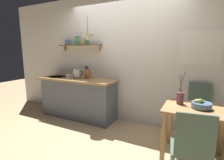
{
  "coord_description": "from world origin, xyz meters",
  "views": [
    {
      "loc": [
        1.37,
        -2.65,
        1.52
      ],
      "look_at": [
        -0.1,
        0.25,
        0.95
      ],
      "focal_mm": 27.03,
      "sensor_mm": 36.0,
      "label": 1
    }
  ],
  "objects": [
    {
      "name": "dining_chair_near",
      "position": [
        1.39,
        -0.86,
        0.53
      ],
      "size": [
        0.46,
        0.44,
        0.94
      ],
      "color": "#4C6B5B",
      "rests_on": "ground_plane"
    },
    {
      "name": "fruit_bowl",
      "position": [
        1.46,
        -0.2,
        0.81
      ],
      "size": [
        0.25,
        0.25,
        0.14
      ],
      "color": "#51759E",
      "rests_on": "dining_table"
    },
    {
      "name": "wall_shelf",
      "position": [
        -1.05,
        0.49,
        1.68
      ],
      "size": [
        1.09,
        0.2,
        0.34
      ],
      "color": "brown"
    },
    {
      "name": "kitchen_counter",
      "position": [
        -1.0,
        0.32,
        0.46
      ],
      "size": [
        1.83,
        0.63,
        0.91
      ],
      "color": "slate",
      "rests_on": "ground_plane"
    },
    {
      "name": "dining_chair_far",
      "position": [
        1.44,
        0.43,
        0.53
      ],
      "size": [
        0.46,
        0.47,
        0.97
      ],
      "color": "#4C6B5B",
      "rests_on": "ground_plane"
    },
    {
      "name": "pendant_lamp",
      "position": [
        -0.68,
        0.29,
        1.78
      ],
      "size": [
        0.28,
        0.28,
        0.47
      ],
      "color": "black"
    },
    {
      "name": "coffee_mug_by_sink",
      "position": [
        -1.24,
        0.28,
        0.95
      ],
      "size": [
        0.12,
        0.09,
        0.09
      ],
      "color": "white",
      "rests_on": "kitchen_counter"
    },
    {
      "name": "electric_kettle",
      "position": [
        -1.03,
        0.34,
        1.01
      ],
      "size": [
        0.26,
        0.18,
        0.21
      ],
      "color": "black",
      "rests_on": "kitchen_counter"
    },
    {
      "name": "twig_vase",
      "position": [
        1.19,
        -0.13,
        0.85
      ],
      "size": [
        0.1,
        0.1,
        0.47
      ],
      "color": "brown",
      "rests_on": "dining_table"
    },
    {
      "name": "dining_table",
      "position": [
        1.4,
        -0.2,
        0.61
      ],
      "size": [
        0.82,
        0.69,
        0.76
      ],
      "color": "tan",
      "rests_on": "ground_plane"
    },
    {
      "name": "knife_block",
      "position": [
        -0.75,
        0.35,
        1.02
      ],
      "size": [
        0.11,
        0.18,
        0.29
      ],
      "color": "#9E6B3D",
      "rests_on": "kitchen_counter"
    },
    {
      "name": "back_wall",
      "position": [
        0.2,
        0.65,
        1.35
      ],
      "size": [
        6.8,
        0.11,
        2.7
      ],
      "color": "white",
      "rests_on": "ground_plane"
    },
    {
      "name": "ground_plane",
      "position": [
        0.0,
        0.0,
        0.0
      ],
      "size": [
        14.0,
        14.0,
        0.0
      ],
      "primitive_type": "plane",
      "color": "tan"
    }
  ]
}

